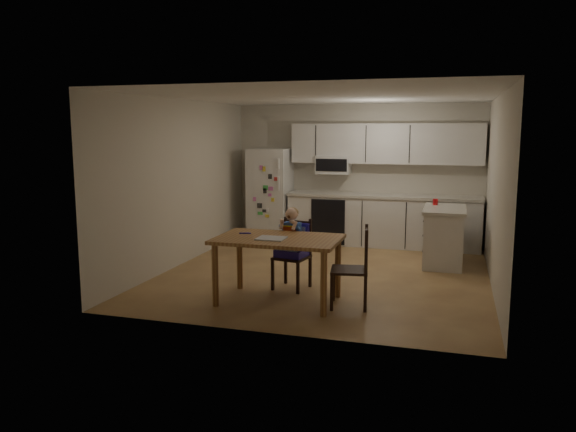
# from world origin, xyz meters

# --- Properties ---
(room) EXTENTS (4.52, 5.01, 2.51)m
(room) POSITION_xyz_m (0.00, 0.48, 1.25)
(room) COLOR olive
(room) RESTS_ON ground
(refrigerator) EXTENTS (0.72, 0.70, 1.70)m
(refrigerator) POSITION_xyz_m (-1.55, 2.15, 0.85)
(refrigerator) COLOR silver
(refrigerator) RESTS_ON ground
(kitchen_run) EXTENTS (3.37, 0.62, 2.15)m
(kitchen_run) POSITION_xyz_m (0.50, 2.24, 0.88)
(kitchen_run) COLOR silver
(kitchen_run) RESTS_ON ground
(kitchen_island) EXTENTS (0.62, 1.18, 0.87)m
(kitchen_island) POSITION_xyz_m (1.60, 1.08, 0.44)
(kitchen_island) COLOR silver
(kitchen_island) RESTS_ON ground
(red_cup) EXTENTS (0.08, 0.08, 0.10)m
(red_cup) POSITION_xyz_m (1.45, 1.38, 0.92)
(red_cup) COLOR red
(red_cup) RESTS_ON kitchen_island
(dining_table) EXTENTS (1.46, 0.94, 0.78)m
(dining_table) POSITION_xyz_m (-0.25, -1.46, 0.68)
(dining_table) COLOR brown
(dining_table) RESTS_ON ground
(napkin) EXTENTS (0.33, 0.28, 0.01)m
(napkin) POSITION_xyz_m (-0.30, -1.56, 0.79)
(napkin) COLOR #B8B8BD
(napkin) RESTS_ON dining_table
(toddler_spoon) EXTENTS (0.12, 0.06, 0.02)m
(toddler_spoon) POSITION_xyz_m (-0.72, -1.35, 0.79)
(toddler_spoon) COLOR #2A1FB3
(toddler_spoon) RESTS_ON dining_table
(chair_booster) EXTENTS (0.47, 0.47, 1.07)m
(chair_booster) POSITION_xyz_m (-0.24, -0.84, 0.64)
(chair_booster) COLOR black
(chair_booster) RESTS_ON ground
(chair_side) EXTENTS (0.48, 0.48, 0.95)m
(chair_side) POSITION_xyz_m (0.69, -1.39, 0.54)
(chair_side) COLOR black
(chair_side) RESTS_ON ground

